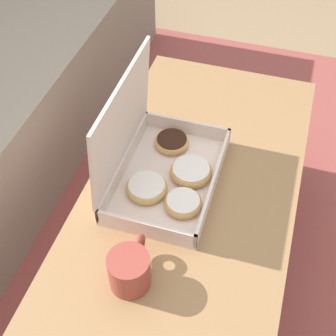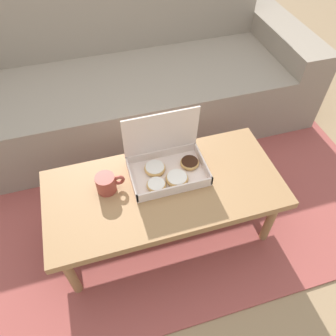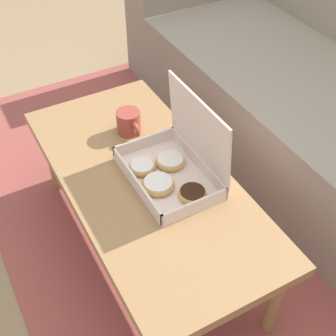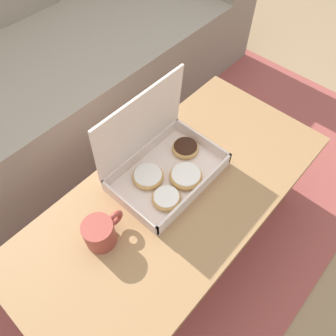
% 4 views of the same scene
% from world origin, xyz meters
% --- Properties ---
extents(ground_plane, '(12.00, 12.00, 0.00)m').
position_xyz_m(ground_plane, '(0.00, 0.00, 0.00)').
color(ground_plane, '#937756').
extents(area_rug, '(2.64, 1.96, 0.01)m').
position_xyz_m(area_rug, '(0.00, 0.30, 0.01)').
color(area_rug, '#994742').
rests_on(area_rug, ground_plane).
extents(coffee_table, '(1.12, 0.53, 0.39)m').
position_xyz_m(coffee_table, '(0.00, -0.15, 0.35)').
color(coffee_table, '#997047').
rests_on(coffee_table, ground_plane).
extents(pastry_box, '(0.36, 0.25, 0.30)m').
position_xyz_m(pastry_box, '(0.04, -0.07, 0.44)').
color(pastry_box, silver).
rests_on(pastry_box, coffee_table).
extents(coffee_mug, '(0.13, 0.09, 0.09)m').
position_xyz_m(coffee_mug, '(-0.26, -0.09, 0.44)').
color(coffee_mug, '#993D33').
rests_on(coffee_mug, coffee_table).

